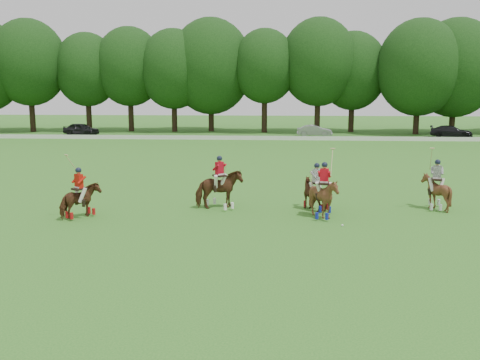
# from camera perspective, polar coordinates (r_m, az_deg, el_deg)

# --- Properties ---
(ground) EXTENTS (180.00, 180.00, 0.00)m
(ground) POSITION_cam_1_polar(r_m,az_deg,el_deg) (20.78, -0.29, -5.79)
(ground) COLOR #286C1E
(ground) RESTS_ON ground
(tree_line) EXTENTS (117.98, 14.32, 14.75)m
(tree_line) POSITION_cam_1_polar(r_m,az_deg,el_deg) (68.07, 2.91, 12.01)
(tree_line) COLOR black
(tree_line) RESTS_ON ground
(boundary_rail) EXTENTS (120.00, 0.10, 0.44)m
(boundary_rail) POSITION_cam_1_polar(r_m,az_deg,el_deg) (58.23, 2.42, 4.51)
(boundary_rail) COLOR white
(boundary_rail) RESTS_ON ground
(car_left) EXTENTS (4.62, 2.78, 1.47)m
(car_left) POSITION_cam_1_polar(r_m,az_deg,el_deg) (66.82, -16.59, 5.23)
(car_left) COLOR black
(car_left) RESTS_ON ground
(car_mid) EXTENTS (4.13, 1.64, 1.34)m
(car_mid) POSITION_cam_1_polar(r_m,az_deg,el_deg) (62.81, 7.96, 5.22)
(car_mid) COLOR gray
(car_mid) RESTS_ON ground
(car_right) EXTENTS (4.96, 3.09, 1.34)m
(car_right) POSITION_cam_1_polar(r_m,az_deg,el_deg) (65.76, 21.61, 4.83)
(car_right) COLOR black
(car_right) RESTS_ON ground
(polo_red_a) EXTENTS (1.70, 1.90, 2.76)m
(polo_red_a) POSITION_cam_1_polar(r_m,az_deg,el_deg) (24.13, -16.71, -2.07)
(polo_red_a) COLOR #442312
(polo_red_a) RESTS_ON ground
(polo_red_b) EXTENTS (2.35, 2.35, 2.49)m
(polo_red_b) POSITION_cam_1_polar(r_m,az_deg,el_deg) (24.92, -2.19, -1.00)
(polo_red_b) COLOR #442312
(polo_red_b) RESTS_ON ground
(polo_red_c) EXTENTS (1.68, 1.82, 2.98)m
(polo_red_c) POSITION_cam_1_polar(r_m,az_deg,el_deg) (23.44, 8.92, -1.85)
(polo_red_c) COLOR #442312
(polo_red_c) RESTS_ON ground
(polo_stripe_a) EXTENTS (1.73, 1.83, 2.19)m
(polo_stripe_a) POSITION_cam_1_polar(r_m,az_deg,el_deg) (24.94, 8.13, -1.40)
(polo_stripe_a) COLOR #442312
(polo_stripe_a) RESTS_ON ground
(polo_stripe_b) EXTENTS (1.60, 1.73, 2.87)m
(polo_stripe_b) POSITION_cam_1_polar(r_m,az_deg,el_deg) (26.41, 20.17, -1.15)
(polo_stripe_b) COLOR #442312
(polo_stripe_b) RESTS_ON ground
(polo_ball) EXTENTS (0.09, 0.09, 0.09)m
(polo_ball) POSITION_cam_1_polar(r_m,az_deg,el_deg) (22.28, 10.86, -4.77)
(polo_ball) COLOR white
(polo_ball) RESTS_ON ground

